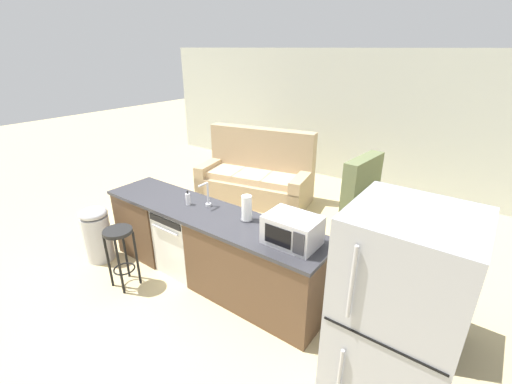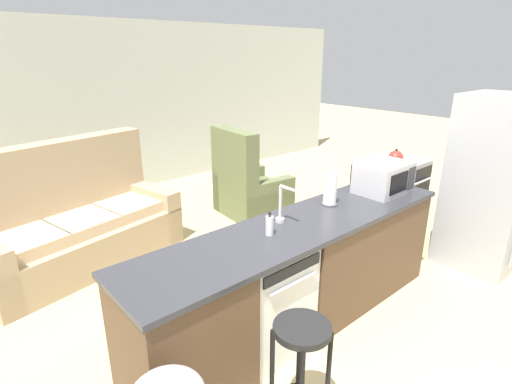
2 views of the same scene
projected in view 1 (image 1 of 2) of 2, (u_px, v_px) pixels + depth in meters
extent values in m
plane|color=tan|center=(203.00, 274.00, 4.27)|extent=(24.00, 24.00, 0.00)
cube|color=beige|center=(361.00, 119.00, 6.72)|extent=(10.00, 0.06, 2.60)
cube|color=brown|center=(152.00, 222.00, 4.61)|extent=(0.75, 0.62, 0.86)
cube|color=brown|center=(256.00, 268.00, 3.66)|extent=(1.55, 0.62, 0.86)
cube|color=#333338|center=(208.00, 214.00, 3.85)|extent=(2.94, 0.66, 0.04)
cube|color=black|center=(212.00, 275.00, 4.18)|extent=(2.86, 0.56, 0.08)
cube|color=white|center=(186.00, 238.00, 4.25)|extent=(0.58, 0.58, 0.84)
cube|color=black|center=(165.00, 222.00, 3.89)|extent=(0.52, 0.01, 0.08)
cylinder|color=#B2B2B7|center=(165.00, 230.00, 3.92)|extent=(0.44, 0.02, 0.02)
cube|color=black|center=(420.00, 298.00, 3.23)|extent=(0.76, 0.64, 0.85)
cube|color=black|center=(412.00, 314.00, 2.98)|extent=(0.53, 0.01, 0.43)
cylinder|color=silver|center=(416.00, 295.00, 2.87)|extent=(0.61, 0.03, 0.03)
cube|color=#B7B7BC|center=(430.00, 258.00, 3.06)|extent=(0.76, 0.64, 0.05)
torus|color=black|center=(406.00, 256.00, 3.05)|extent=(0.16, 0.16, 0.01)
torus|color=black|center=(449.00, 269.00, 2.86)|extent=(0.16, 0.16, 0.01)
torus|color=black|center=(413.00, 244.00, 3.24)|extent=(0.16, 0.16, 0.01)
torus|color=black|center=(454.00, 256.00, 3.05)|extent=(0.16, 0.16, 0.01)
cube|color=#A8AAB2|center=(393.00, 333.00, 2.24)|extent=(0.72, 0.70, 1.76)
cylinder|color=#B2B2B7|center=(352.00, 283.00, 1.86)|extent=(0.02, 0.02, 0.47)
cube|color=black|center=(381.00, 344.00, 1.89)|extent=(0.68, 0.01, 0.01)
cube|color=#B7B7BC|center=(292.00, 230.00, 3.19)|extent=(0.50, 0.36, 0.28)
cube|color=black|center=(278.00, 236.00, 3.08)|extent=(0.27, 0.01, 0.18)
cube|color=#2D2D33|center=(298.00, 244.00, 2.96)|extent=(0.11, 0.01, 0.21)
cylinder|color=silver|center=(209.00, 205.00, 3.99)|extent=(0.07, 0.07, 0.03)
cylinder|color=silver|center=(208.00, 193.00, 3.93)|extent=(0.02, 0.02, 0.26)
cylinder|color=silver|center=(203.00, 185.00, 3.83)|extent=(0.02, 0.14, 0.02)
cylinder|color=#4C4C51|center=(247.00, 219.00, 3.67)|extent=(0.14, 0.14, 0.01)
cylinder|color=white|center=(247.00, 208.00, 3.61)|extent=(0.11, 0.11, 0.27)
cylinder|color=silver|center=(188.00, 199.00, 4.00)|extent=(0.06, 0.06, 0.14)
cylinder|color=black|center=(187.00, 192.00, 3.97)|extent=(0.02, 0.02, 0.04)
sphere|color=red|center=(408.00, 247.00, 3.01)|extent=(0.17, 0.17, 0.17)
sphere|color=black|center=(410.00, 238.00, 2.97)|extent=(0.03, 0.03, 0.03)
cone|color=red|center=(418.00, 249.00, 2.96)|extent=(0.08, 0.04, 0.06)
cylinder|color=black|center=(118.00, 231.00, 3.80)|extent=(0.32, 0.32, 0.04)
cylinder|color=black|center=(108.00, 261.00, 3.93)|extent=(0.03, 0.03, 0.70)
cylinder|color=black|center=(120.00, 267.00, 3.80)|extent=(0.03, 0.03, 0.70)
cylinder|color=black|center=(125.00, 252.00, 4.09)|extent=(0.03, 0.03, 0.70)
cylinder|color=black|center=(137.00, 258.00, 3.97)|extent=(0.03, 0.03, 0.70)
torus|color=black|center=(124.00, 269.00, 4.00)|extent=(0.25, 0.25, 0.02)
cylinder|color=#B7B7BC|center=(98.00, 238.00, 4.47)|extent=(0.34, 0.34, 0.62)
ellipsoid|color=#B7B7BC|center=(93.00, 213.00, 4.33)|extent=(0.35, 0.35, 0.14)
cube|color=tan|center=(254.00, 189.00, 6.27)|extent=(2.14, 1.29, 0.42)
cube|color=tan|center=(262.00, 162.00, 6.38)|extent=(2.01, 0.64, 1.27)
cube|color=tan|center=(212.00, 177.00, 6.57)|extent=(0.38, 0.92, 0.62)
cube|color=tan|center=(301.00, 192.00, 5.88)|extent=(0.38, 0.92, 0.62)
cube|color=beige|center=(226.00, 172.00, 6.33)|extent=(0.68, 0.73, 0.12)
cube|color=beige|center=(253.00, 176.00, 6.12)|extent=(0.68, 0.73, 0.12)
cube|color=beige|center=(282.00, 181.00, 5.91)|extent=(0.68, 0.73, 0.12)
cube|color=#667047|center=(376.00, 228.00, 4.95)|extent=(0.88, 0.92, 0.40)
cube|color=#667047|center=(360.00, 197.00, 4.97)|extent=(0.28, 0.87, 1.20)
cube|color=#667047|center=(366.00, 232.00, 4.68)|extent=(0.81, 0.24, 0.55)
cube|color=#667047|center=(387.00, 215.00, 5.15)|extent=(0.81, 0.24, 0.55)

